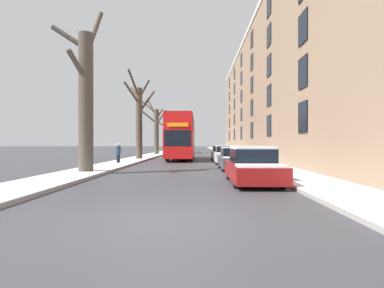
{
  "coord_description": "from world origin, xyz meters",
  "views": [
    {
      "loc": [
        0.81,
        -6.36,
        1.63
      ],
      "look_at": [
        0.22,
        18.35,
        1.58
      ],
      "focal_mm": 28.0,
      "sensor_mm": 36.0,
      "label": 1
    }
  ],
  "objects_px": {
    "bare_tree_left_1": "(139,119)",
    "oncoming_van": "(185,145)",
    "bare_tree_left_0": "(86,97)",
    "bare_tree_left_3": "(167,137)",
    "parked_car_0": "(253,166)",
    "bare_tree_left_2": "(156,128)",
    "parked_car_2": "(226,155)",
    "parked_car_3": "(221,153)",
    "pedestrian_left_sidewalk": "(118,153)",
    "double_decker_bus": "(181,135)",
    "parked_car_1": "(234,159)"
  },
  "relations": [
    {
      "from": "bare_tree_left_0",
      "to": "double_decker_bus",
      "type": "relative_size",
      "value": 0.87
    },
    {
      "from": "bare_tree_left_1",
      "to": "oncoming_van",
      "type": "xyz_separation_m",
      "value": [
        3.38,
        22.24,
        -2.73
      ]
    },
    {
      "from": "bare_tree_left_3",
      "to": "pedestrian_left_sidewalk",
      "type": "relative_size",
      "value": 3.49
    },
    {
      "from": "parked_car_0",
      "to": "parked_car_1",
      "type": "relative_size",
      "value": 1.0
    },
    {
      "from": "bare_tree_left_3",
      "to": "parked_car_1",
      "type": "relative_size",
      "value": 1.29
    },
    {
      "from": "parked_car_0",
      "to": "parked_car_2",
      "type": "relative_size",
      "value": 1.05
    },
    {
      "from": "double_decker_bus",
      "to": "pedestrian_left_sidewalk",
      "type": "relative_size",
      "value": 6.42
    },
    {
      "from": "bare_tree_left_1",
      "to": "bare_tree_left_3",
      "type": "distance_m",
      "value": 25.83
    },
    {
      "from": "bare_tree_left_2",
      "to": "bare_tree_left_3",
      "type": "distance_m",
      "value": 13.17
    },
    {
      "from": "pedestrian_left_sidewalk",
      "to": "bare_tree_left_1",
      "type": "bearing_deg",
      "value": -164.23
    },
    {
      "from": "bare_tree_left_1",
      "to": "oncoming_van",
      "type": "relative_size",
      "value": 1.71
    },
    {
      "from": "parked_car_1",
      "to": "bare_tree_left_2",
      "type": "bearing_deg",
      "value": 109.85
    },
    {
      "from": "bare_tree_left_1",
      "to": "bare_tree_left_3",
      "type": "relative_size",
      "value": 1.48
    },
    {
      "from": "bare_tree_left_2",
      "to": "pedestrian_left_sidewalk",
      "type": "height_order",
      "value": "bare_tree_left_2"
    },
    {
      "from": "bare_tree_left_2",
      "to": "parked_car_2",
      "type": "height_order",
      "value": "bare_tree_left_2"
    },
    {
      "from": "bare_tree_left_3",
      "to": "pedestrian_left_sidewalk",
      "type": "height_order",
      "value": "bare_tree_left_3"
    },
    {
      "from": "parked_car_2",
      "to": "oncoming_van",
      "type": "height_order",
      "value": "oncoming_van"
    },
    {
      "from": "bare_tree_left_2",
      "to": "parked_car_2",
      "type": "relative_size",
      "value": 1.82
    },
    {
      "from": "bare_tree_left_0",
      "to": "double_decker_bus",
      "type": "xyz_separation_m",
      "value": [
        4.25,
        14.24,
        -1.63
      ]
    },
    {
      "from": "parked_car_1",
      "to": "double_decker_bus",
      "type": "bearing_deg",
      "value": 109.51
    },
    {
      "from": "bare_tree_left_0",
      "to": "bare_tree_left_3",
      "type": "bearing_deg",
      "value": 89.68
    },
    {
      "from": "parked_car_1",
      "to": "parked_car_2",
      "type": "xyz_separation_m",
      "value": [
        -0.0,
        5.73,
        0.03
      ]
    },
    {
      "from": "double_decker_bus",
      "to": "parked_car_3",
      "type": "xyz_separation_m",
      "value": [
        3.97,
        -0.02,
        -1.81
      ]
    },
    {
      "from": "bare_tree_left_3",
      "to": "pedestrian_left_sidewalk",
      "type": "bearing_deg",
      "value": -90.64
    },
    {
      "from": "double_decker_bus",
      "to": "pedestrian_left_sidewalk",
      "type": "height_order",
      "value": "double_decker_bus"
    },
    {
      "from": "bare_tree_left_3",
      "to": "parked_car_3",
      "type": "xyz_separation_m",
      "value": [
        8.0,
        -24.8,
        -2.21
      ]
    },
    {
      "from": "bare_tree_left_3",
      "to": "double_decker_bus",
      "type": "xyz_separation_m",
      "value": [
        4.03,
        -24.77,
        -0.4
      ]
    },
    {
      "from": "bare_tree_left_2",
      "to": "bare_tree_left_1",
      "type": "bearing_deg",
      "value": -89.09
    },
    {
      "from": "bare_tree_left_1",
      "to": "bare_tree_left_2",
      "type": "distance_m",
      "value": 12.67
    },
    {
      "from": "bare_tree_left_1",
      "to": "parked_car_2",
      "type": "distance_m",
      "value": 9.78
    },
    {
      "from": "bare_tree_left_2",
      "to": "double_decker_bus",
      "type": "relative_size",
      "value": 0.74
    },
    {
      "from": "parked_car_1",
      "to": "oncoming_van",
      "type": "bearing_deg",
      "value": 98.19
    },
    {
      "from": "bare_tree_left_0",
      "to": "pedestrian_left_sidewalk",
      "type": "relative_size",
      "value": 5.61
    },
    {
      "from": "bare_tree_left_2",
      "to": "pedestrian_left_sidewalk",
      "type": "bearing_deg",
      "value": -90.35
    },
    {
      "from": "bare_tree_left_3",
      "to": "oncoming_van",
      "type": "height_order",
      "value": "bare_tree_left_3"
    },
    {
      "from": "bare_tree_left_1",
      "to": "double_decker_bus",
      "type": "height_order",
      "value": "bare_tree_left_1"
    },
    {
      "from": "bare_tree_left_2",
      "to": "oncoming_van",
      "type": "relative_size",
      "value": 1.56
    },
    {
      "from": "oncoming_van",
      "to": "parked_car_1",
      "type": "bearing_deg",
      "value": -81.81
    },
    {
      "from": "bare_tree_left_0",
      "to": "bare_tree_left_1",
      "type": "bearing_deg",
      "value": 89.24
    },
    {
      "from": "parked_car_3",
      "to": "oncoming_van",
      "type": "bearing_deg",
      "value": 102.39
    },
    {
      "from": "parked_car_0",
      "to": "oncoming_van",
      "type": "relative_size",
      "value": 0.9
    },
    {
      "from": "parked_car_1",
      "to": "bare_tree_left_3",
      "type": "bearing_deg",
      "value": 102.54
    },
    {
      "from": "bare_tree_left_2",
      "to": "pedestrian_left_sidewalk",
      "type": "distance_m",
      "value": 19.16
    },
    {
      "from": "bare_tree_left_2",
      "to": "parked_car_2",
      "type": "xyz_separation_m",
      "value": [
        8.24,
        -17.1,
        -3.09
      ]
    },
    {
      "from": "bare_tree_left_1",
      "to": "pedestrian_left_sidewalk",
      "type": "bearing_deg",
      "value": -92.88
    },
    {
      "from": "bare_tree_left_3",
      "to": "parked_car_1",
      "type": "distance_m",
      "value": 36.92
    },
    {
      "from": "parked_car_2",
      "to": "parked_car_3",
      "type": "distance_m",
      "value": 5.44
    },
    {
      "from": "parked_car_1",
      "to": "oncoming_van",
      "type": "distance_m",
      "value": 32.74
    },
    {
      "from": "double_decker_bus",
      "to": "parked_car_0",
      "type": "height_order",
      "value": "double_decker_bus"
    },
    {
      "from": "parked_car_0",
      "to": "parked_car_1",
      "type": "height_order",
      "value": "parked_car_0"
    }
  ]
}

